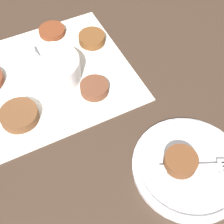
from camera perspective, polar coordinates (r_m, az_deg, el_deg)
name	(u,v)px	position (r m, az deg, el deg)	size (l,w,h in m)	color
ground_plane	(48,66)	(0.72, -11.55, 8.25)	(4.00, 4.00, 0.00)	#38281E
napkin	(50,76)	(0.69, -11.33, 6.48)	(0.40, 0.38, 0.00)	silver
sauce_bowl	(53,69)	(0.67, -10.74, 7.65)	(0.12, 0.11, 0.09)	silver
fritter_0	(52,31)	(0.79, -10.92, 14.36)	(0.06, 0.06, 0.01)	brown
fritter_1	(91,38)	(0.75, -3.86, 13.42)	(0.06, 0.06, 0.02)	brown
fritter_2	(19,115)	(0.63, -16.60, -0.58)	(0.07, 0.07, 0.02)	brown
fritter_3	(94,88)	(0.64, -3.24, 4.40)	(0.06, 0.06, 0.02)	brown
serving_plate	(189,166)	(0.57, 13.92, -9.59)	(0.20, 0.20, 0.02)	silver
fritter_on_plate	(181,161)	(0.55, 12.47, -8.80)	(0.06, 0.06, 0.02)	brown
fork	(218,167)	(0.57, 18.79, -9.50)	(0.14, 0.11, 0.00)	silver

